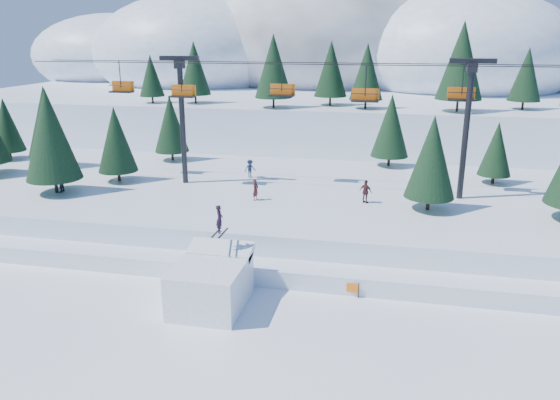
% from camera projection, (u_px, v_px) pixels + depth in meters
% --- Properties ---
extents(ground, '(160.00, 160.00, 0.00)m').
position_uv_depth(ground, '(224.00, 329.00, 27.80)').
color(ground, white).
rests_on(ground, ground).
extents(mid_shelf, '(70.00, 22.00, 2.50)m').
position_uv_depth(mid_shelf, '(291.00, 203.00, 44.27)').
color(mid_shelf, white).
rests_on(mid_shelf, ground).
extents(berm, '(70.00, 6.00, 1.10)m').
position_uv_depth(berm, '(261.00, 259.00, 35.12)').
color(berm, white).
rests_on(berm, ground).
extents(mountain_ridge, '(119.00, 60.00, 26.46)m').
position_uv_depth(mountain_ridge, '(323.00, 63.00, 94.68)').
color(mountain_ridge, white).
rests_on(mountain_ridge, ground).
extents(jump_kicker, '(3.68, 5.02, 5.37)m').
position_uv_depth(jump_kicker, '(211.00, 283.00, 29.86)').
color(jump_kicker, white).
rests_on(jump_kicker, ground).
extents(chairlift, '(46.00, 3.21, 10.28)m').
position_uv_depth(chairlift, '(318.00, 104.00, 41.55)').
color(chairlift, black).
rests_on(chairlift, mid_shelf).
extents(conifer_stand, '(62.31, 18.54, 9.86)m').
position_uv_depth(conifer_stand, '(330.00, 134.00, 42.54)').
color(conifer_stand, black).
rests_on(conifer_stand, mid_shelf).
extents(distant_skiers, '(24.56, 8.54, 1.72)m').
position_uv_depth(distant_skiers, '(221.00, 180.00, 43.12)').
color(distant_skiers, '#4B1D1F').
rests_on(distant_skiers, mid_shelf).
extents(banner_near, '(2.79, 0.66, 0.90)m').
position_uv_depth(banner_near, '(335.00, 285.00, 31.46)').
color(banner_near, black).
rests_on(banner_near, ground).
extents(banner_far, '(2.86, 0.15, 0.90)m').
position_uv_depth(banner_far, '(400.00, 291.00, 30.75)').
color(banner_far, black).
rests_on(banner_far, ground).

